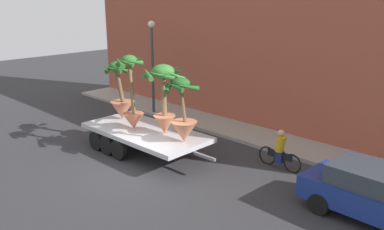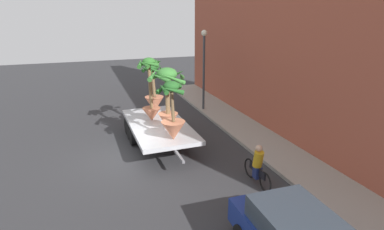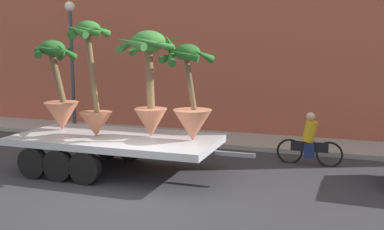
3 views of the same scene
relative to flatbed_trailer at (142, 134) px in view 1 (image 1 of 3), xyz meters
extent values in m
plane|color=#2D2D30|center=(1.41, -1.43, -0.77)|extent=(60.00, 60.00, 0.00)
cube|color=gray|center=(1.41, 4.67, -0.69)|extent=(24.00, 2.20, 0.15)
cube|color=#9E4C38|center=(1.41, 6.37, 3.76)|extent=(24.00, 1.20, 9.06)
cube|color=#B7BABF|center=(0.24, 0.00, 0.12)|extent=(5.47, 2.63, 0.18)
cylinder|color=black|center=(-1.52, 1.19, -0.37)|extent=(0.80, 0.23, 0.80)
cylinder|color=black|center=(-1.49, -1.22, -0.37)|extent=(0.80, 0.23, 0.80)
cylinder|color=black|center=(-0.76, 1.20, -0.37)|extent=(0.80, 0.23, 0.80)
cylinder|color=black|center=(-0.73, -1.22, -0.37)|extent=(0.80, 0.23, 0.80)
cylinder|color=black|center=(0.01, 1.21, -0.37)|extent=(0.80, 0.23, 0.80)
cylinder|color=black|center=(0.03, -1.21, -0.37)|extent=(0.80, 0.23, 0.80)
cube|color=slate|center=(3.46, 0.04, -0.03)|extent=(1.00, 0.11, 0.10)
cone|color=#C17251|center=(1.13, 0.25, 0.59)|extent=(0.87, 0.87, 0.75)
cylinder|color=brown|center=(1.12, 0.25, 1.83)|extent=(0.26, 0.20, 1.74)
ellipsoid|color=#387A33|center=(1.10, 0.25, 2.70)|extent=(0.87, 0.87, 0.55)
cone|color=#387A33|center=(1.67, 0.34, 2.61)|extent=(0.36, 1.15, 0.66)
cone|color=#387A33|center=(1.32, 0.82, 2.63)|extent=(1.22, 0.63, 0.57)
cone|color=#387A33|center=(0.85, 0.73, 2.61)|extent=(1.04, 0.66, 0.63)
cone|color=#387A33|center=(0.55, 0.29, 2.64)|extent=(0.27, 1.12, 0.51)
cone|color=#387A33|center=(0.83, -0.28, 2.66)|extent=(1.17, 0.73, 0.41)
cone|color=#387A33|center=(1.42, -0.15, 2.64)|extent=(0.94, 0.82, 0.45)
cone|color=#B26647|center=(-0.26, -0.19, 0.53)|extent=(0.87, 0.87, 0.64)
cylinder|color=brown|center=(-0.33, -0.19, 1.94)|extent=(0.36, 0.15, 2.18)
ellipsoid|color=#2D6B28|center=(-0.39, -0.19, 3.03)|extent=(0.61, 0.61, 0.38)
cone|color=#2D6B28|center=(-0.04, -0.19, 2.98)|extent=(0.20, 0.74, 0.36)
cone|color=#2D6B28|center=(-0.24, 0.09, 2.99)|extent=(0.68, 0.48, 0.31)
cone|color=#2D6B28|center=(-0.46, 0.24, 2.99)|extent=(0.90, 0.34, 0.34)
cone|color=#2D6B28|center=(-0.72, -0.04, 2.96)|extent=(0.49, 0.77, 0.43)
cone|color=#2D6B28|center=(-0.71, -0.30, 2.96)|extent=(0.43, 0.73, 0.42)
cone|color=#2D6B28|center=(-0.51, -0.57, 2.96)|extent=(0.85, 0.44, 0.44)
cone|color=#2D6B28|center=(-0.23, -0.46, 2.96)|extent=(0.67, 0.50, 0.39)
cone|color=#C17251|center=(2.33, 0.14, 0.61)|extent=(0.98, 0.98, 0.79)
cylinder|color=brown|center=(2.26, 0.14, 1.71)|extent=(0.36, 0.13, 1.42)
ellipsoid|color=#235B23|center=(2.19, 0.14, 2.42)|extent=(0.66, 0.66, 0.41)
cone|color=#235B23|center=(2.63, 0.05, 2.37)|extent=(0.37, 0.92, 0.43)
cone|color=#235B23|center=(2.27, 0.47, 2.38)|extent=(0.74, 0.36, 0.32)
cone|color=#235B23|center=(1.77, 0.35, 2.36)|extent=(0.61, 0.95, 0.47)
cone|color=#235B23|center=(1.83, -0.07, 2.33)|extent=(0.59, 0.83, 0.53)
cone|color=#235B23|center=(2.25, -0.22, 2.36)|extent=(0.76, 0.31, 0.39)
cone|color=#C17251|center=(-1.67, 0.28, 0.61)|extent=(0.98, 0.98, 0.80)
cylinder|color=brown|center=(-1.77, 0.28, 1.77)|extent=(0.52, 0.17, 1.52)
ellipsoid|color=#235B23|center=(-1.88, 0.28, 2.53)|extent=(0.70, 0.70, 0.44)
cone|color=#235B23|center=(-1.44, 0.27, 2.45)|extent=(0.21, 0.88, 0.53)
cone|color=#235B23|center=(-1.70, 0.69, 2.44)|extent=(0.90, 0.53, 0.57)
cone|color=#235B23|center=(-2.18, 0.51, 2.49)|extent=(0.64, 0.75, 0.33)
cone|color=#235B23|center=(-2.18, 0.09, 2.46)|extent=(0.56, 0.73, 0.44)
cone|color=#235B23|center=(-1.70, -0.10, 2.48)|extent=(0.86, 0.55, 0.38)
torus|color=black|center=(5.57, 2.47, -0.43)|extent=(0.74, 0.07, 0.74)
torus|color=black|center=(4.47, 2.49, -0.43)|extent=(0.74, 0.07, 0.74)
cube|color=black|center=(5.02, 2.48, -0.25)|extent=(1.04, 0.07, 0.28)
cylinder|color=gold|center=(5.02, 2.48, 0.20)|extent=(0.45, 0.35, 0.65)
sphere|color=tan|center=(5.02, 2.48, 0.62)|extent=(0.24, 0.24, 0.24)
cube|color=navy|center=(5.02, 2.48, -0.33)|extent=(0.28, 0.24, 0.44)
cube|color=navy|center=(9.14, 1.22, -0.10)|extent=(4.44, 1.87, 0.70)
cube|color=#2D3842|center=(8.92, 1.22, 0.53)|extent=(2.46, 1.65, 0.56)
cylinder|color=black|center=(7.74, 2.08, -0.45)|extent=(0.64, 0.22, 0.64)
cylinder|color=black|center=(7.70, 0.42, -0.45)|extent=(0.64, 0.22, 0.64)
cylinder|color=#383D42|center=(-3.76, 3.87, 1.63)|extent=(0.14, 0.14, 4.50)
sphere|color=#EAEACC|center=(-3.76, 3.87, 4.03)|extent=(0.36, 0.36, 0.36)
camera|label=1|loc=(12.52, -9.94, 5.51)|focal=38.19mm
camera|label=2|loc=(13.54, -3.05, 5.13)|focal=28.78mm
camera|label=3|loc=(5.92, -9.98, 2.51)|focal=40.65mm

